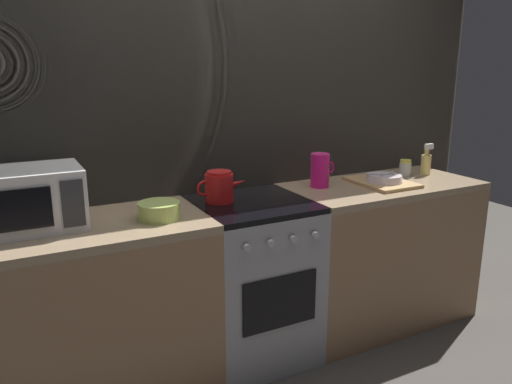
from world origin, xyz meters
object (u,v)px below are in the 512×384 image
object	(u,v)px
mixing_bowl	(159,211)
dish_pile	(383,180)
spray_bottle	(426,163)
spice_jar	(405,168)
stove_unit	(253,280)
microwave	(28,199)
pitcher	(320,170)
kettle	(219,187)

from	to	relation	value
mixing_bowl	dish_pile	size ratio (longest dim) A/B	0.50
mixing_bowl	spray_bottle	bearing A→B (deg)	3.80
spray_bottle	spice_jar	bearing A→B (deg)	163.95
stove_unit	microwave	size ratio (longest dim) A/B	1.96
pitcher	spray_bottle	distance (m)	0.81
dish_pile	spice_jar	bearing A→B (deg)	22.27
mixing_bowl	spray_bottle	xyz separation A→B (m)	(1.84, 0.12, 0.04)
kettle	pitcher	xyz separation A→B (m)	(0.66, 0.02, 0.02)
kettle	dish_pile	size ratio (longest dim) A/B	0.71
stove_unit	spice_jar	xyz separation A→B (m)	(1.17, 0.10, 0.50)
mixing_bowl	dish_pile	distance (m)	1.41
pitcher	dish_pile	world-z (taller)	pitcher
microwave	mixing_bowl	xyz separation A→B (m)	(0.55, -0.13, -0.10)
stove_unit	mixing_bowl	size ratio (longest dim) A/B	4.50
spice_jar	microwave	bearing A→B (deg)	-179.21
stove_unit	spray_bottle	distance (m)	1.42
stove_unit	mixing_bowl	distance (m)	0.72
stove_unit	dish_pile	size ratio (longest dim) A/B	2.25
pitcher	kettle	bearing A→B (deg)	-177.86
microwave	spice_jar	distance (m)	2.25
kettle	dish_pile	distance (m)	1.04
stove_unit	spray_bottle	xyz separation A→B (m)	(1.32, 0.06, 0.53)
mixing_bowl	kettle	bearing A→B (deg)	20.91
microwave	mixing_bowl	bearing A→B (deg)	-13.49
kettle	mixing_bowl	distance (m)	0.40
stove_unit	kettle	distance (m)	0.56
dish_pile	spray_bottle	size ratio (longest dim) A/B	1.97
mixing_bowl	pitcher	distance (m)	1.05
stove_unit	spice_jar	distance (m)	1.28
spice_jar	kettle	bearing A→B (deg)	-179.13
stove_unit	dish_pile	world-z (taller)	dish_pile
mixing_bowl	pitcher	size ratio (longest dim) A/B	1.00
spice_jar	spray_bottle	size ratio (longest dim) A/B	0.52
kettle	pitcher	distance (m)	0.66
stove_unit	pitcher	size ratio (longest dim) A/B	4.50
kettle	pitcher	size ratio (longest dim) A/B	1.42
dish_pile	pitcher	bearing A→B (deg)	161.40
spray_bottle	mixing_bowl	bearing A→B (deg)	-176.20
pitcher	spice_jar	xyz separation A→B (m)	(0.67, -0.00, -0.05)
pitcher	spray_bottle	world-z (taller)	spray_bottle
kettle	spray_bottle	distance (m)	1.47
spice_jar	spray_bottle	world-z (taller)	spray_bottle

